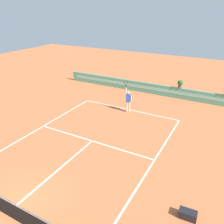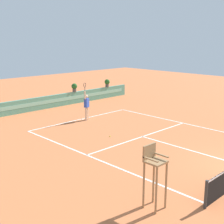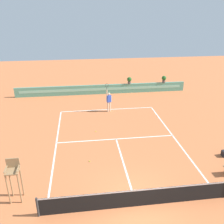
# 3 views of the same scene
# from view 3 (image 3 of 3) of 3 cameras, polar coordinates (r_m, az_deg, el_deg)

# --- Properties ---
(ground_plane) EXTENTS (60.00, 60.00, 0.00)m
(ground_plane) POSITION_cam_3_polar(r_m,az_deg,el_deg) (17.01, 1.16, -6.93)
(ground_plane) COLOR #C66B3D
(court_lines) EXTENTS (8.32, 11.94, 0.01)m
(court_lines) POSITION_cam_3_polar(r_m,az_deg,el_deg) (17.63, 0.81, -5.76)
(court_lines) COLOR white
(court_lines) RESTS_ON ground
(net) EXTENTS (8.92, 0.10, 1.00)m
(net) POSITION_cam_3_polar(r_m,az_deg,el_deg) (11.92, 5.80, -19.07)
(net) COLOR #333333
(net) RESTS_ON ground
(back_wall_barrier) EXTENTS (18.00, 0.21, 1.00)m
(back_wall_barrier) POSITION_cam_3_polar(r_m,az_deg,el_deg) (26.31, -2.27, 5.28)
(back_wall_barrier) COLOR #599E84
(back_wall_barrier) RESTS_ON ground
(umpire_chair) EXTENTS (0.60, 0.60, 2.14)m
(umpire_chair) POSITION_cam_3_polar(r_m,az_deg,el_deg) (12.58, -21.81, -13.47)
(umpire_chair) COLOR #99754C
(umpire_chair) RESTS_ON ground
(tennis_player) EXTENTS (0.59, 0.34, 2.58)m
(tennis_player) POSITION_cam_3_polar(r_m,az_deg,el_deg) (21.49, -0.72, 2.73)
(tennis_player) COLOR beige
(tennis_player) RESTS_ON ground
(tennis_ball_near_baseline) EXTENTS (0.07, 0.07, 0.07)m
(tennis_ball_near_baseline) POSITION_cam_3_polar(r_m,az_deg,el_deg) (18.34, -3.78, -4.51)
(tennis_ball_near_baseline) COLOR #CCE033
(tennis_ball_near_baseline) RESTS_ON ground
(tennis_ball_mid_court) EXTENTS (0.07, 0.07, 0.07)m
(tennis_ball_mid_court) POSITION_cam_3_polar(r_m,az_deg,el_deg) (15.05, -5.21, -11.25)
(tennis_ball_mid_court) COLOR #CCE033
(tennis_ball_mid_court) RESTS_ON ground
(potted_plant_far_right) EXTENTS (0.48, 0.48, 0.72)m
(potted_plant_far_right) POSITION_cam_3_polar(r_m,az_deg,el_deg) (27.47, 11.93, 7.55)
(potted_plant_far_right) COLOR #514C47
(potted_plant_far_right) RESTS_ON back_wall_barrier
(potted_plant_right) EXTENTS (0.48, 0.48, 0.72)m
(potted_plant_right) POSITION_cam_3_polar(r_m,az_deg,el_deg) (26.46, 4.03, 7.40)
(potted_plant_right) COLOR #514C47
(potted_plant_right) RESTS_ON back_wall_barrier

